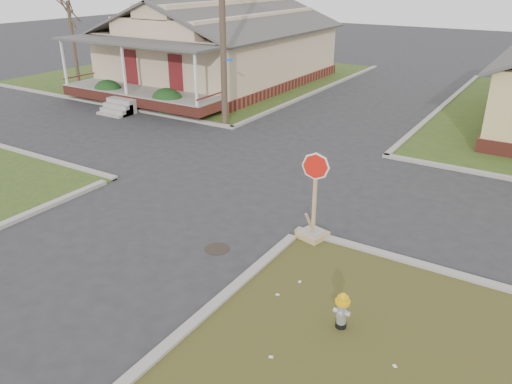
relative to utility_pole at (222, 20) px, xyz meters
The scene contains 11 objects.
ground 10.89m from the utility_pole, 64.74° to the right, with size 120.00×120.00×0.00m, color #272729.
verge_far_left 13.48m from the utility_pole, 134.04° to the left, with size 19.00×19.00×0.05m, color #2C4719.
curbs 7.39m from the utility_pole, 42.88° to the right, with size 80.00×40.00×0.12m, color gray, non-canonical shape.
manhole 12.29m from the utility_pole, 55.75° to the right, with size 0.64×0.64×0.01m, color black.
corner_house 9.99m from the utility_pole, 126.69° to the left, with size 10.10×15.50×5.30m.
utility_pole is the anchor object (origin of this frame).
tree_far_left 14.31m from the utility_pole, 167.34° to the left, with size 0.22×0.22×4.90m, color #403025.
fire_hydrant 15.41m from the utility_pole, 45.79° to the right, with size 0.30×0.30×0.80m.
stop_sign 11.95m from the utility_pole, 42.76° to the right, with size 0.68×0.66×2.40m.
hedge_left 8.74m from the utility_pole, behind, with size 1.55×1.27×1.18m, color #153714.
hedge_right 5.40m from the utility_pole, behind, with size 1.56×1.28×1.19m, color #153714.
Camera 1 is at (8.96, -9.42, 6.52)m, focal length 35.00 mm.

